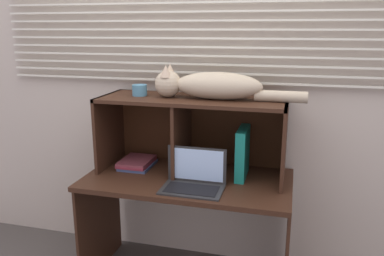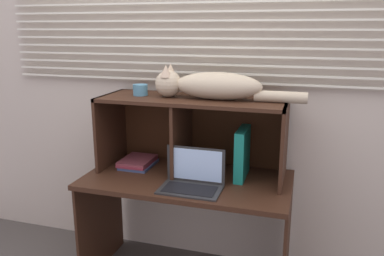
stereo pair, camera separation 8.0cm
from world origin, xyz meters
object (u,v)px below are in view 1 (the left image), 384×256
object	(u,v)px
cat	(210,85)
book_stack	(137,163)
laptop	(194,180)
binder_upright	(243,153)
small_basket	(140,90)

from	to	relation	value
cat	book_stack	distance (m)	0.73
laptop	binder_upright	size ratio (longest dim) A/B	1.14
book_stack	binder_upright	bearing A→B (deg)	-0.13
small_basket	cat	bearing A→B (deg)	0.00
cat	laptop	size ratio (longest dim) A/B	2.60
binder_upright	book_stack	xyz separation A→B (m)	(-0.70, 0.00, -0.13)
cat	book_stack	world-z (taller)	cat
laptop	book_stack	distance (m)	0.52
cat	laptop	xyz separation A→B (m)	(-0.03, -0.25, -0.51)
binder_upright	small_basket	world-z (taller)	small_basket
book_stack	small_basket	distance (m)	0.49
cat	small_basket	xyz separation A→B (m)	(-0.45, -0.00, -0.05)
laptop	small_basket	world-z (taller)	small_basket
book_stack	small_basket	size ratio (longest dim) A/B	2.77
binder_upright	small_basket	bearing A→B (deg)	180.00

